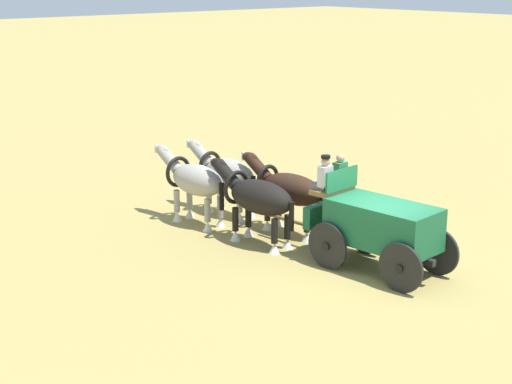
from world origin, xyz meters
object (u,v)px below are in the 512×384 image
(draft_horse_lead_near, at_px, (195,181))
(draft_horse_rear_off, at_px, (289,190))
(show_wagon, at_px, (377,224))
(draft_horse_rear_near, at_px, (257,198))
(draft_horse_lead_off, at_px, (226,174))

(draft_horse_lead_near, bearing_deg, draft_horse_rear_off, -148.27)
(draft_horse_rear_off, relative_size, draft_horse_lead_near, 1.07)
(show_wagon, distance_m, draft_horse_rear_near, 3.62)
(draft_horse_lead_near, relative_size, draft_horse_lead_off, 1.00)
(draft_horse_rear_near, bearing_deg, draft_horse_lead_near, 5.10)
(show_wagon, height_order, draft_horse_lead_near, show_wagon)
(draft_horse_lead_near, height_order, draft_horse_lead_off, draft_horse_lead_near)
(show_wagon, relative_size, draft_horse_lead_off, 1.91)
(show_wagon, bearing_deg, draft_horse_lead_off, -0.92)
(draft_horse_rear_near, xyz_separation_m, draft_horse_lead_off, (2.71, -1.06, -0.04))
(draft_horse_rear_near, height_order, draft_horse_lead_off, draft_horse_rear_near)
(show_wagon, relative_size, draft_horse_rear_near, 1.80)
(show_wagon, height_order, draft_horse_lead_off, show_wagon)
(draft_horse_rear_near, relative_size, draft_horse_lead_off, 1.06)
(draft_horse_rear_near, bearing_deg, draft_horse_rear_off, -84.44)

